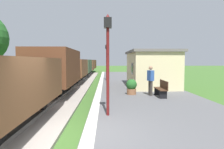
{
  "coord_description": "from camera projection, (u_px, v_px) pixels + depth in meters",
  "views": [
    {
      "loc": [
        0.87,
        -5.54,
        2.28
      ],
      "look_at": [
        1.22,
        6.08,
        1.46
      ],
      "focal_mm": 32.19,
      "sensor_mm": 36.0,
      "label": 1
    }
  ],
  "objects": [
    {
      "name": "rail_near",
      "position": [
        15.0,
        135.0,
        5.6
      ],
      "size": [
        0.07,
        60.0,
        0.14
      ],
      "primitive_type": "cube",
      "color": "slate",
      "rests_on": "track_ballast"
    },
    {
      "name": "potted_planter",
      "position": [
        131.0,
        87.0,
        11.98
      ],
      "size": [
        0.64,
        0.64,
        0.92
      ],
      "color": "brown",
      "rests_on": "platform_slab"
    },
    {
      "name": "platform_edge_stripe",
      "position": [
        89.0,
        132.0,
        5.65
      ],
      "size": [
        0.36,
        60.0,
        0.01
      ],
      "primitive_type": "cube",
      "color": "silver",
      "rests_on": "platform_slab"
    },
    {
      "name": "freight_train",
      "position": [
        77.0,
        68.0,
        22.37
      ],
      "size": [
        2.5,
        39.2,
        2.72
      ],
      "color": "brown",
      "rests_on": "rail_near"
    },
    {
      "name": "platform_slab",
      "position": [
        187.0,
        136.0,
        5.75
      ],
      "size": [
        6.0,
        60.0,
        0.25
      ],
      "primitive_type": "cube",
      "color": "#565659",
      "rests_on": "ground"
    },
    {
      "name": "person_waiting",
      "position": [
        151.0,
        79.0,
        11.56
      ],
      "size": [
        0.36,
        0.44,
        1.71
      ],
      "rotation": [
        0.0,
        0.0,
        3.52
      ],
      "color": "#38332D",
      "rests_on": "platform_slab"
    },
    {
      "name": "bench_near_hut",
      "position": [
        162.0,
        88.0,
        11.23
      ],
      "size": [
        0.42,
        1.5,
        0.91
      ],
      "color": "#422819",
      "rests_on": "platform_slab"
    },
    {
      "name": "station_hut",
      "position": [
        151.0,
        68.0,
        15.77
      ],
      "size": [
        3.5,
        5.8,
        2.78
      ],
      "color": "beige",
      "rests_on": "platform_slab"
    },
    {
      "name": "ground_plane",
      "position": [
        75.0,
        141.0,
        5.66
      ],
      "size": [
        160.0,
        160.0,
        0.0
      ],
      "primitive_type": "plane",
      "color": "#3D6628"
    },
    {
      "name": "lamp_post_near",
      "position": [
        108.0,
        46.0,
        7.27
      ],
      "size": [
        0.28,
        0.28,
        3.7
      ],
      "color": "#591414",
      "rests_on": "platform_slab"
    },
    {
      "name": "lamp_post_far",
      "position": [
        107.0,
        55.0,
        20.23
      ],
      "size": [
        0.28,
        0.28,
        3.7
      ],
      "color": "#591414",
      "rests_on": "platform_slab"
    }
  ]
}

